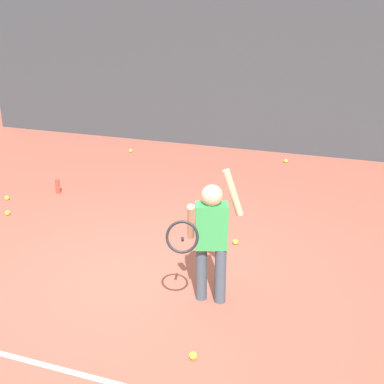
% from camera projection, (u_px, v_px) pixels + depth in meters
% --- Properties ---
extents(ground_plane, '(20.00, 20.00, 0.00)m').
position_uv_depth(ground_plane, '(138.00, 280.00, 5.28)').
color(ground_plane, '#9E5142').
extents(court_line_baseline, '(9.00, 0.05, 0.00)m').
position_uv_depth(court_line_baseline, '(60.00, 369.00, 3.99)').
color(court_line_baseline, white).
rests_on(court_line_baseline, ground).
extents(back_fence_windscreen, '(11.92, 0.08, 3.48)m').
position_uv_depth(back_fence_windscreen, '(254.00, 60.00, 9.34)').
color(back_fence_windscreen, '#383D42').
rests_on(back_fence_windscreen, ground).
extents(fence_post_0, '(0.09, 0.09, 3.63)m').
position_uv_depth(fence_post_0, '(0.00, 47.00, 11.16)').
color(fence_post_0, slate).
rests_on(fence_post_0, ground).
extents(fence_post_1, '(0.09, 0.09, 3.63)m').
position_uv_depth(fence_post_1, '(117.00, 50.00, 10.26)').
color(fence_post_1, slate).
rests_on(fence_post_1, ground).
extents(fence_post_2, '(0.09, 0.09, 3.63)m').
position_uv_depth(fence_post_2, '(255.00, 55.00, 9.37)').
color(fence_post_2, slate).
rests_on(fence_post_2, ground).
extents(tennis_player, '(0.56, 0.75, 1.35)m').
position_uv_depth(tennis_player, '(210.00, 234.00, 4.65)').
color(tennis_player, '#3F4C59').
rests_on(tennis_player, ground).
extents(water_bottle, '(0.07, 0.07, 0.22)m').
position_uv_depth(water_bottle, '(58.00, 186.00, 7.63)').
color(water_bottle, '#D83F33').
rests_on(water_bottle, ground).
extents(tennis_ball_1, '(0.07, 0.07, 0.07)m').
position_uv_depth(tennis_ball_1, '(7.00, 213.00, 6.87)').
color(tennis_ball_1, '#CCE033').
rests_on(tennis_ball_1, ground).
extents(tennis_ball_2, '(0.07, 0.07, 0.07)m').
position_uv_depth(tennis_ball_2, '(235.00, 242.00, 6.04)').
color(tennis_ball_2, '#CCE033').
rests_on(tennis_ball_2, ground).
extents(tennis_ball_3, '(0.07, 0.07, 0.07)m').
position_uv_depth(tennis_ball_3, '(193.00, 356.00, 4.10)').
color(tennis_ball_3, '#CCE033').
rests_on(tennis_ball_3, ground).
extents(tennis_ball_5, '(0.07, 0.07, 0.07)m').
position_uv_depth(tennis_ball_5, '(7.00, 198.00, 7.40)').
color(tennis_ball_5, '#CCE033').
rests_on(tennis_ball_5, ground).
extents(tennis_ball_6, '(0.07, 0.07, 0.07)m').
position_uv_depth(tennis_ball_6, '(131.00, 151.00, 9.75)').
color(tennis_ball_6, '#CCE033').
rests_on(tennis_ball_6, ground).
extents(tennis_ball_7, '(0.07, 0.07, 0.07)m').
position_uv_depth(tennis_ball_7, '(286.00, 161.00, 9.12)').
color(tennis_ball_7, '#CCE033').
rests_on(tennis_ball_7, ground).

